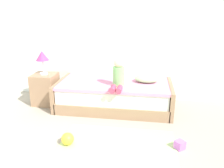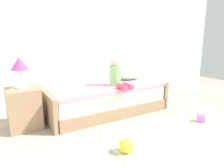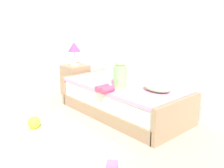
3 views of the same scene
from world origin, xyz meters
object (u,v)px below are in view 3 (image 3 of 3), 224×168
(bed, at_px, (124,99))
(child_figure, at_px, (118,75))
(nightstand, at_px, (75,80))
(toy_ball, at_px, (34,123))
(pillow, at_px, (157,87))
(toy_block, at_px, (112,167))
(table_lamp, at_px, (74,48))

(bed, height_order, child_figure, child_figure)
(nightstand, xyz_separation_m, toy_ball, (0.90, -1.32, -0.21))
(pillow, distance_m, toy_block, 1.48)
(pillow, bearing_deg, table_lamp, -176.61)
(bed, distance_m, toy_ball, 1.42)
(nightstand, xyz_separation_m, table_lamp, (0.00, -0.00, 0.64))
(child_figure, relative_size, toy_ball, 2.88)
(nightstand, xyz_separation_m, toy_block, (2.41, -1.19, -0.24))
(table_lamp, height_order, child_figure, table_lamp)
(nightstand, bearing_deg, child_figure, -8.37)
(pillow, bearing_deg, bed, -170.39)
(pillow, relative_size, toy_block, 3.79)
(bed, distance_m, child_figure, 0.52)
(table_lamp, height_order, toy_block, table_lamp)
(nightstand, distance_m, table_lamp, 0.64)
(toy_block, bearing_deg, bed, 131.53)
(pillow, bearing_deg, child_figure, -146.05)
(bed, xyz_separation_m, toy_ball, (-0.45, -1.33, -0.16))
(nightstand, bearing_deg, pillow, 3.39)
(pillow, height_order, toy_ball, pillow)
(toy_ball, bearing_deg, pillow, 53.91)
(pillow, bearing_deg, nightstand, -176.61)
(table_lamp, xyz_separation_m, toy_ball, (0.90, -1.32, -0.85))
(table_lamp, height_order, toy_ball, table_lamp)
(bed, relative_size, nightstand, 3.52)
(bed, height_order, toy_block, bed)
(toy_ball, bearing_deg, nightstand, 124.17)
(pillow, bearing_deg, toy_block, -69.99)
(toy_block, bearing_deg, table_lamp, 153.82)
(table_lamp, relative_size, toy_ball, 2.54)
(child_figure, relative_size, toy_block, 4.40)
(bed, relative_size, toy_ball, 11.92)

